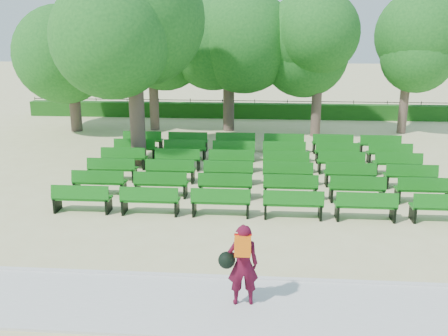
{
  "coord_description": "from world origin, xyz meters",
  "views": [
    {
      "loc": [
        1.51,
        -16.27,
        5.51
      ],
      "look_at": [
        0.31,
        -1.0,
        1.1
      ],
      "focal_mm": 40.0,
      "sensor_mm": 36.0,
      "label": 1
    }
  ],
  "objects": [
    {
      "name": "ground",
      "position": [
        0.0,
        0.0,
        0.0
      ],
      "size": [
        120.0,
        120.0,
        0.0
      ],
      "primitive_type": "plane",
      "color": "#D0C789"
    },
    {
      "name": "paving",
      "position": [
        0.0,
        -7.4,
        0.03
      ],
      "size": [
        30.0,
        2.2,
        0.06
      ],
      "primitive_type": "cube",
      "color": "silver",
      "rests_on": "ground"
    },
    {
      "name": "curb",
      "position": [
        0.0,
        -6.25,
        0.05
      ],
      "size": [
        30.0,
        0.12,
        0.1
      ],
      "primitive_type": "cube",
      "color": "silver",
      "rests_on": "ground"
    },
    {
      "name": "hedge",
      "position": [
        0.0,
        14.0,
        0.45
      ],
      "size": [
        26.0,
        0.7,
        0.9
      ],
      "primitive_type": "cube",
      "color": "#1A5315",
      "rests_on": "ground"
    },
    {
      "name": "fence",
      "position": [
        0.0,
        14.4,
        0.0
      ],
      "size": [
        26.0,
        0.1,
        1.02
      ],
      "primitive_type": null,
      "color": "black",
      "rests_on": "ground"
    },
    {
      "name": "tree_line",
      "position": [
        0.0,
        10.0,
        0.0
      ],
      "size": [
        21.8,
        6.8,
        7.04
      ],
      "primitive_type": null,
      "color": "#1E661D",
      "rests_on": "ground"
    },
    {
      "name": "bench_array",
      "position": [
        1.4,
        1.64,
        0.09
      ],
      "size": [
        1.78,
        0.62,
        1.11
      ],
      "rotation": [
        0.0,
        0.0,
        0.04
      ],
      "color": "#116413",
      "rests_on": "ground"
    },
    {
      "name": "tree_among",
      "position": [
        -3.49,
        3.08,
        4.83
      ],
      "size": [
        5.33,
        5.33,
        7.26
      ],
      "color": "brown",
      "rests_on": "ground"
    },
    {
      "name": "person",
      "position": [
        1.15,
        -7.28,
        0.94
      ],
      "size": [
        0.83,
        0.52,
        1.71
      ],
      "rotation": [
        0.0,
        0.0,
        3.28
      ],
      "color": "#490A1E",
      "rests_on": "ground"
    }
  ]
}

